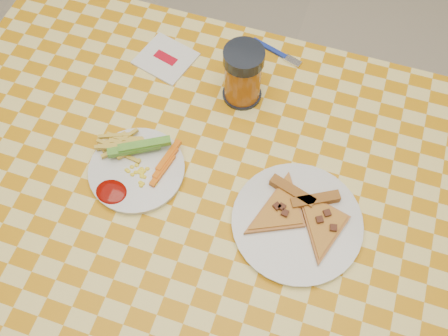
{
  "coord_description": "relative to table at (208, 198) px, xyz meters",
  "views": [
    {
      "loc": [
        0.18,
        -0.42,
        1.68
      ],
      "look_at": [
        0.02,
        0.04,
        0.78
      ],
      "focal_mm": 40.0,
      "sensor_mm": 36.0,
      "label": 1
    }
  ],
  "objects": [
    {
      "name": "pizza_slices",
      "position": [
        0.2,
        -0.02,
        0.09
      ],
      "size": [
        0.27,
        0.22,
        0.02
      ],
      "color": "#BB7A39",
      "rests_on": "plate_right"
    },
    {
      "name": "table",
      "position": [
        0.0,
        0.0,
        0.0
      ],
      "size": [
        1.28,
        0.88,
        0.76
      ],
      "color": "silver",
      "rests_on": "ground"
    },
    {
      "name": "ground",
      "position": [
        0.0,
        0.0,
        -0.68
      ],
      "size": [
        8.0,
        8.0,
        0.0
      ],
      "primitive_type": "plane",
      "color": "beige",
      "rests_on": "ground"
    },
    {
      "name": "plate_right",
      "position": [
        0.2,
        -0.03,
        0.08
      ],
      "size": [
        0.33,
        0.33,
        0.01
      ],
      "primitive_type": "cylinder",
      "rotation": [
        0.0,
        0.0,
        0.38
      ],
      "color": "silver",
      "rests_on": "table"
    },
    {
      "name": "fries_veggies",
      "position": [
        -0.16,
        -0.0,
        0.1
      ],
      "size": [
        0.2,
        0.18,
        0.04
      ],
      "color": "gold",
      "rests_on": "plate_left"
    },
    {
      "name": "plate_left",
      "position": [
        -0.15,
        -0.02,
        0.08
      ],
      "size": [
        0.23,
        0.23,
        0.01
      ],
      "primitive_type": "cylinder",
      "rotation": [
        0.0,
        0.0,
        -0.17
      ],
      "color": "silver",
      "rests_on": "table"
    },
    {
      "name": "drink_glass",
      "position": [
        0.0,
        0.24,
        0.14
      ],
      "size": [
        0.09,
        0.09,
        0.14
      ],
      "color": "black",
      "rests_on": "table"
    },
    {
      "name": "fork",
      "position": [
        0.04,
        0.38,
        0.08
      ],
      "size": [
        0.13,
        0.06,
        0.01
      ],
      "rotation": [
        0.0,
        0.0,
        -0.31
      ],
      "color": "navy",
      "rests_on": "table"
    },
    {
      "name": "napkin",
      "position": [
        -0.2,
        0.28,
        0.08
      ],
      "size": [
        0.15,
        0.14,
        0.01
      ],
      "rotation": [
        0.0,
        0.0,
        -0.26
      ],
      "color": "silver",
      "rests_on": "table"
    }
  ]
}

